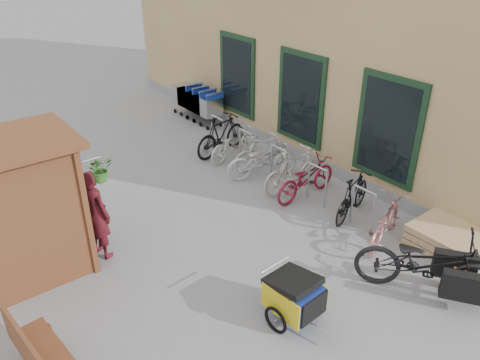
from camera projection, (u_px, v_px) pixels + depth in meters
ground at (271, 274)px, 7.90m from camera, size 80.00×80.00×0.00m
kiosk at (5, 195)px, 7.14m from camera, size 2.49×1.65×2.40m
bike_rack at (279, 161)px, 10.57m from camera, size 0.05×5.35×0.86m
pallet_stack at (448, 239)px, 8.43m from camera, size 1.00×1.20×0.40m
bench at (42, 359)px, 5.72m from camera, size 0.61×1.56×0.96m
shopping_carts at (196, 99)px, 14.05m from camera, size 0.61×2.05×1.09m
child_trailer at (294, 295)px, 6.79m from camera, size 0.83×1.38×0.80m
cargo_bike at (428, 264)px, 7.24m from camera, size 1.84×2.20×1.13m
person_kiosk at (96, 214)px, 8.00m from camera, size 0.57×0.70×1.67m
bike_0 at (384, 222)px, 8.52m from camera, size 1.69×1.06×0.84m
bike_1 at (353, 196)px, 9.30m from camera, size 1.59×0.88×0.92m
bike_2 at (306, 178)px, 9.99m from camera, size 1.74×0.69×0.90m
bike_3 at (294, 170)px, 10.18m from camera, size 1.71×0.56×1.01m
bike_4 at (262, 160)px, 10.79m from camera, size 1.81×1.14×0.90m
bike_5 at (262, 152)px, 11.20m from camera, size 1.52×0.67×0.89m
bike_6 at (233, 144)px, 11.72m from camera, size 1.61×0.79×0.81m
bike_7 at (221, 135)px, 11.92m from camera, size 1.79×0.82×1.04m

